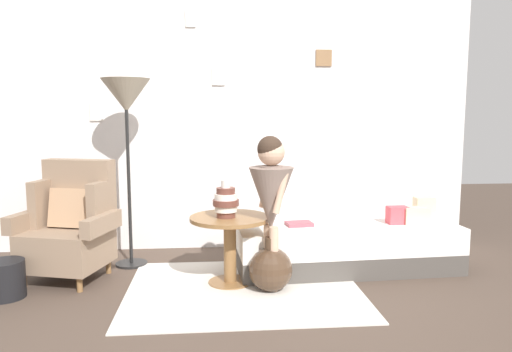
{
  "coord_description": "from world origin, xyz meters",
  "views": [
    {
      "loc": [
        -0.19,
        -2.93,
        1.35
      ],
      "look_at": [
        0.15,
        0.95,
        0.85
      ],
      "focal_mm": 34.02,
      "sensor_mm": 36.0,
      "label": 1
    }
  ],
  "objects_px": {
    "side_table": "(230,235)",
    "floor_lamp": "(126,103)",
    "daybed": "(344,245)",
    "demijohn_near": "(271,269)",
    "armchair": "(71,226)",
    "book_on_daybed": "(299,224)",
    "person_child": "(271,192)",
    "magazine_basket": "(5,279)",
    "vase_striped": "(226,202)"
  },
  "relations": [
    {
      "from": "floor_lamp",
      "to": "person_child",
      "type": "relative_size",
      "value": 1.39
    },
    {
      "from": "daybed",
      "to": "person_child",
      "type": "xyz_separation_m",
      "value": [
        -0.71,
        -0.51,
        0.57
      ]
    },
    {
      "from": "vase_striped",
      "to": "demijohn_near",
      "type": "bearing_deg",
      "value": -25.23
    },
    {
      "from": "side_table",
      "to": "vase_striped",
      "type": "xyz_separation_m",
      "value": [
        -0.03,
        -0.03,
        0.27
      ]
    },
    {
      "from": "vase_striped",
      "to": "book_on_daybed",
      "type": "height_order",
      "value": "vase_striped"
    },
    {
      "from": "daybed",
      "to": "magazine_basket",
      "type": "height_order",
      "value": "daybed"
    },
    {
      "from": "armchair",
      "to": "vase_striped",
      "type": "height_order",
      "value": "armchair"
    },
    {
      "from": "floor_lamp",
      "to": "person_child",
      "type": "bearing_deg",
      "value": -31.77
    },
    {
      "from": "book_on_daybed",
      "to": "person_child",
      "type": "bearing_deg",
      "value": -124.26
    },
    {
      "from": "book_on_daybed",
      "to": "demijohn_near",
      "type": "distance_m",
      "value": 0.6
    },
    {
      "from": "side_table",
      "to": "floor_lamp",
      "type": "relative_size",
      "value": 0.38
    },
    {
      "from": "book_on_daybed",
      "to": "floor_lamp",
      "type": "bearing_deg",
      "value": 168.64
    },
    {
      "from": "vase_striped",
      "to": "side_table",
      "type": "bearing_deg",
      "value": 40.44
    },
    {
      "from": "magazine_basket",
      "to": "floor_lamp",
      "type": "bearing_deg",
      "value": 42.55
    },
    {
      "from": "person_child",
      "to": "magazine_basket",
      "type": "distance_m",
      "value": 2.07
    },
    {
      "from": "armchair",
      "to": "vase_striped",
      "type": "bearing_deg",
      "value": -13.06
    },
    {
      "from": "vase_striped",
      "to": "demijohn_near",
      "type": "distance_m",
      "value": 0.62
    },
    {
      "from": "floor_lamp",
      "to": "magazine_basket",
      "type": "xyz_separation_m",
      "value": [
        -0.79,
        -0.73,
        -1.31
      ]
    },
    {
      "from": "daybed",
      "to": "book_on_daybed",
      "type": "xyz_separation_m",
      "value": [
        -0.42,
        -0.07,
        0.22
      ]
    },
    {
      "from": "floor_lamp",
      "to": "magazine_basket",
      "type": "bearing_deg",
      "value": -137.45
    },
    {
      "from": "magazine_basket",
      "to": "vase_striped",
      "type": "bearing_deg",
      "value": 4.56
    },
    {
      "from": "armchair",
      "to": "demijohn_near",
      "type": "height_order",
      "value": "armchair"
    },
    {
      "from": "vase_striped",
      "to": "floor_lamp",
      "type": "bearing_deg",
      "value": 144.65
    },
    {
      "from": "floor_lamp",
      "to": "armchair",
      "type": "bearing_deg",
      "value": -144.94
    },
    {
      "from": "floor_lamp",
      "to": "demijohn_near",
      "type": "distance_m",
      "value": 1.89
    },
    {
      "from": "person_child",
      "to": "demijohn_near",
      "type": "xyz_separation_m",
      "value": [
        -0.0,
        -0.02,
        -0.59
      ]
    },
    {
      "from": "magazine_basket",
      "to": "armchair",
      "type": "bearing_deg",
      "value": 49.6
    },
    {
      "from": "daybed",
      "to": "floor_lamp",
      "type": "height_order",
      "value": "floor_lamp"
    },
    {
      "from": "daybed",
      "to": "vase_striped",
      "type": "relative_size",
      "value": 6.61
    },
    {
      "from": "side_table",
      "to": "demijohn_near",
      "type": "xyz_separation_m",
      "value": [
        0.3,
        -0.18,
        -0.23
      ]
    },
    {
      "from": "vase_striped",
      "to": "person_child",
      "type": "xyz_separation_m",
      "value": [
        0.34,
        -0.13,
        0.09
      ]
    },
    {
      "from": "daybed",
      "to": "person_child",
      "type": "relative_size",
      "value": 1.63
    },
    {
      "from": "side_table",
      "to": "floor_lamp",
      "type": "height_order",
      "value": "floor_lamp"
    },
    {
      "from": "side_table",
      "to": "book_on_daybed",
      "type": "bearing_deg",
      "value": 24.45
    },
    {
      "from": "floor_lamp",
      "to": "person_child",
      "type": "xyz_separation_m",
      "value": [
        1.18,
        -0.73,
        -0.68
      ]
    },
    {
      "from": "armchair",
      "to": "magazine_basket",
      "type": "distance_m",
      "value": 0.63
    },
    {
      "from": "daybed",
      "to": "floor_lamp",
      "type": "xyz_separation_m",
      "value": [
        -1.89,
        0.22,
        1.25
      ]
    },
    {
      "from": "book_on_daybed",
      "to": "armchair",
      "type": "bearing_deg",
      "value": -179.84
    },
    {
      "from": "armchair",
      "to": "book_on_daybed",
      "type": "bearing_deg",
      "value": 0.16
    },
    {
      "from": "armchair",
      "to": "side_table",
      "type": "bearing_deg",
      "value": -11.69
    },
    {
      "from": "daybed",
      "to": "vase_striped",
      "type": "distance_m",
      "value": 1.21
    },
    {
      "from": "demijohn_near",
      "to": "book_on_daybed",
      "type": "bearing_deg",
      "value": 56.78
    },
    {
      "from": "magazine_basket",
      "to": "book_on_daybed",
      "type": "bearing_deg",
      "value": 10.75
    },
    {
      "from": "person_child",
      "to": "demijohn_near",
      "type": "height_order",
      "value": "person_child"
    },
    {
      "from": "vase_striped",
      "to": "person_child",
      "type": "height_order",
      "value": "person_child"
    },
    {
      "from": "daybed",
      "to": "vase_striped",
      "type": "bearing_deg",
      "value": -160.48
    },
    {
      "from": "daybed",
      "to": "demijohn_near",
      "type": "distance_m",
      "value": 0.89
    },
    {
      "from": "demijohn_near",
      "to": "magazine_basket",
      "type": "relative_size",
      "value": 1.51
    },
    {
      "from": "side_table",
      "to": "demijohn_near",
      "type": "relative_size",
      "value": 1.5
    },
    {
      "from": "floor_lamp",
      "to": "demijohn_near",
      "type": "height_order",
      "value": "floor_lamp"
    }
  ]
}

